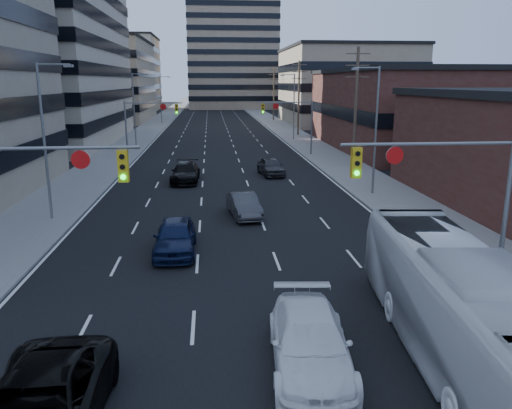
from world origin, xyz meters
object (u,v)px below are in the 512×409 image
Objects in this scene: sedan_blue at (175,237)px; transit_bus at (459,305)px; black_pickup at (40,409)px; white_van at (310,342)px.

transit_bus is at bearing -49.17° from sedan_blue.
white_van is (6.65, 2.41, -0.02)m from black_pickup.
sedan_blue is (2.19, 12.71, 0.00)m from black_pickup.
black_pickup is 12.90m from sedan_blue.
black_pickup is 11.38m from transit_bus.
sedan_blue is at bearing 118.35° from white_van.
black_pickup is 1.07× the size of white_van.
sedan_blue is (-8.87, 10.14, -0.86)m from transit_bus.
black_pickup is at bearing -161.80° from transit_bus.
transit_bus reaches higher than sedan_blue.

